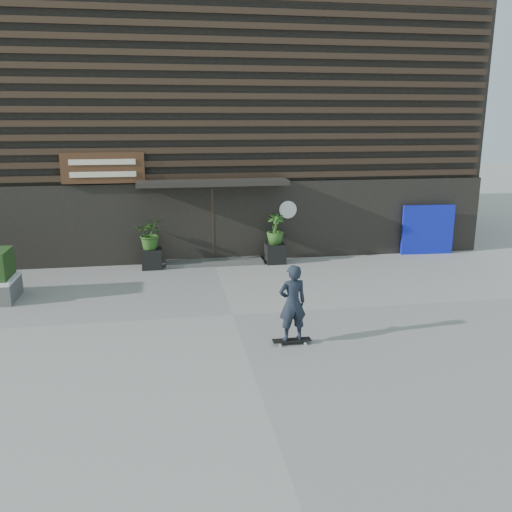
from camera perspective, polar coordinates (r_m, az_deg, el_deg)
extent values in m
plane|color=#999691|center=(12.52, -2.50, -6.26)|extent=(80.00, 80.00, 0.00)
cube|color=#4C4C4A|center=(16.86, -4.45, -0.62)|extent=(3.00, 0.80, 0.12)
cube|color=black|center=(16.56, -10.96, -0.26)|extent=(0.60, 0.60, 0.60)
imported|color=#2D591E|center=(16.38, -11.09, 2.38)|extent=(0.86, 0.75, 0.96)
cube|color=black|center=(16.88, 2.04, 0.27)|extent=(0.60, 0.60, 0.60)
imported|color=#2D591E|center=(16.71, 2.06, 2.87)|extent=(0.54, 0.54, 0.96)
cube|color=#0D15B1|center=(18.78, 17.74, 2.68)|extent=(1.76, 0.22, 1.65)
cube|color=black|center=(21.68, -5.99, 13.21)|extent=(18.00, 10.00, 8.00)
cube|color=black|center=(16.93, -4.63, 3.57)|extent=(18.00, 0.12, 2.50)
cube|color=#38281E|center=(16.66, -4.71, 8.44)|extent=(17.60, 0.08, 0.18)
cube|color=#38281E|center=(16.63, -4.74, 9.78)|extent=(17.60, 0.08, 0.18)
cube|color=#38281E|center=(16.60, -4.77, 11.13)|extent=(17.60, 0.08, 0.18)
cube|color=#38281E|center=(16.58, -4.80, 12.48)|extent=(17.60, 0.08, 0.18)
cube|color=#38281E|center=(16.57, -4.83, 13.84)|extent=(17.60, 0.08, 0.18)
cube|color=#38281E|center=(16.58, -4.85, 15.20)|extent=(17.60, 0.08, 0.18)
cube|color=#38281E|center=(16.59, -4.88, 16.55)|extent=(17.60, 0.08, 0.18)
cube|color=#38281E|center=(16.61, -4.91, 17.90)|extent=(17.60, 0.08, 0.18)
cube|color=#38281E|center=(16.64, -4.94, 19.25)|extent=(17.60, 0.08, 0.18)
cube|color=#38281E|center=(16.67, -4.98, 20.59)|extent=(17.60, 0.08, 0.18)
cube|color=#38281E|center=(16.72, -5.01, 21.93)|extent=(17.60, 0.08, 0.18)
cube|color=#38281E|center=(16.78, -5.04, 23.26)|extent=(17.60, 0.08, 0.18)
cube|color=#38281E|center=(16.84, -5.07, 24.58)|extent=(17.60, 0.08, 0.18)
cube|color=black|center=(16.30, -4.58, 7.78)|extent=(4.50, 1.00, 0.15)
cube|color=black|center=(17.11, -4.67, 3.34)|extent=(2.40, 0.30, 2.30)
cube|color=#38281E|center=(16.93, -4.62, 3.23)|extent=(0.06, 0.10, 2.30)
cube|color=#472B19|center=(16.59, -15.92, 8.96)|extent=(2.40, 0.10, 0.90)
cube|color=beige|center=(16.51, -15.99, 9.56)|extent=(1.90, 0.02, 0.16)
cube|color=beige|center=(16.54, -15.90, 8.32)|extent=(1.90, 0.02, 0.16)
cylinder|color=white|center=(17.16, 3.41, 4.92)|extent=(0.56, 0.03, 0.56)
cube|color=black|center=(10.96, 3.81, -8.88)|extent=(0.78, 0.20, 0.02)
cylinder|color=#B2B2AD|center=(10.84, 2.58, -9.46)|extent=(0.06, 0.03, 0.06)
cylinder|color=beige|center=(11.02, 2.36, -9.05)|extent=(0.06, 0.03, 0.06)
cylinder|color=#B7B7B2|center=(10.96, 5.27, -9.25)|extent=(0.06, 0.03, 0.06)
cylinder|color=#B0B0AB|center=(11.13, 5.01, -8.85)|extent=(0.06, 0.03, 0.06)
imported|color=black|center=(10.68, 3.89, -4.99)|extent=(0.61, 0.44, 1.56)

